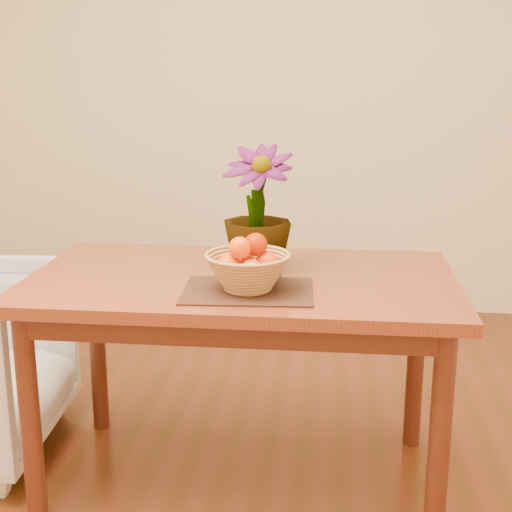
# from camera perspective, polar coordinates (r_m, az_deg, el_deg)

# --- Properties ---
(wall_back) EXTENTS (4.00, 0.02, 2.70)m
(wall_back) POSITION_cam_1_polar(r_m,az_deg,el_deg) (4.20, 2.31, 13.78)
(wall_back) COLOR #FFF2C2
(wall_back) RESTS_ON floor
(table) EXTENTS (1.40, 0.80, 0.75)m
(table) POSITION_cam_1_polar(r_m,az_deg,el_deg) (2.37, -1.15, -3.62)
(table) COLOR maroon
(table) RESTS_ON floor
(placemat) EXTENTS (0.41, 0.32, 0.01)m
(placemat) POSITION_cam_1_polar(r_m,az_deg,el_deg) (2.17, -0.65, -2.81)
(placemat) COLOR #381D14
(placemat) RESTS_ON table
(wicker_basket) EXTENTS (0.26, 0.26, 0.11)m
(wicker_basket) POSITION_cam_1_polar(r_m,az_deg,el_deg) (2.16, -0.65, -1.39)
(wicker_basket) COLOR #AD7A48
(wicker_basket) RESTS_ON placemat
(orange_pile) EXTENTS (0.18, 0.18, 0.13)m
(orange_pile) POSITION_cam_1_polar(r_m,az_deg,el_deg) (2.15, -0.55, -0.09)
(orange_pile) COLOR #FF4904
(orange_pile) RESTS_ON wicker_basket
(potted_plant) EXTENTS (0.25, 0.25, 0.42)m
(potted_plant) POSITION_cam_1_polar(r_m,az_deg,el_deg) (2.36, 0.09, 3.74)
(potted_plant) COLOR #1C4B15
(potted_plant) RESTS_ON table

